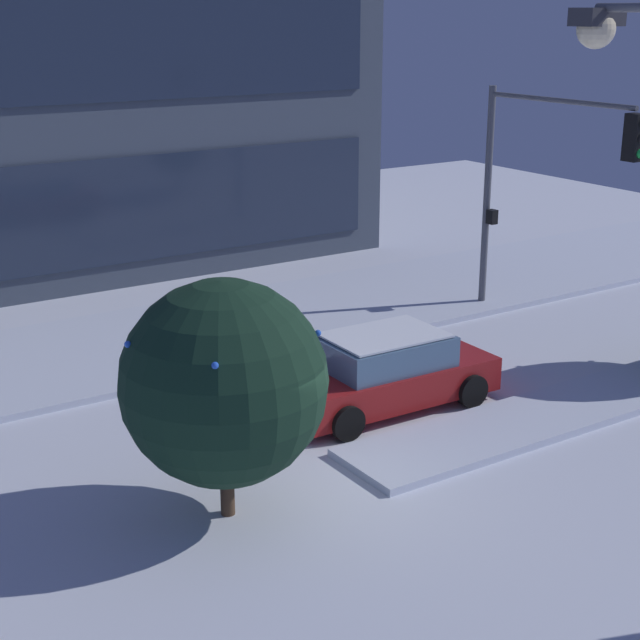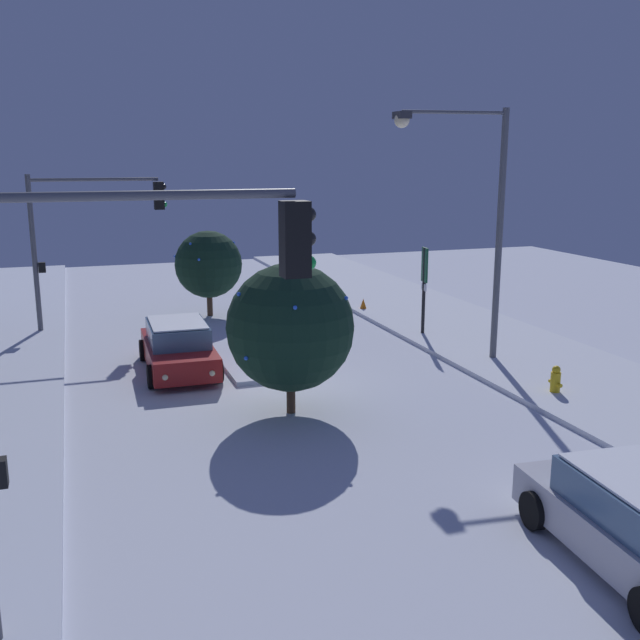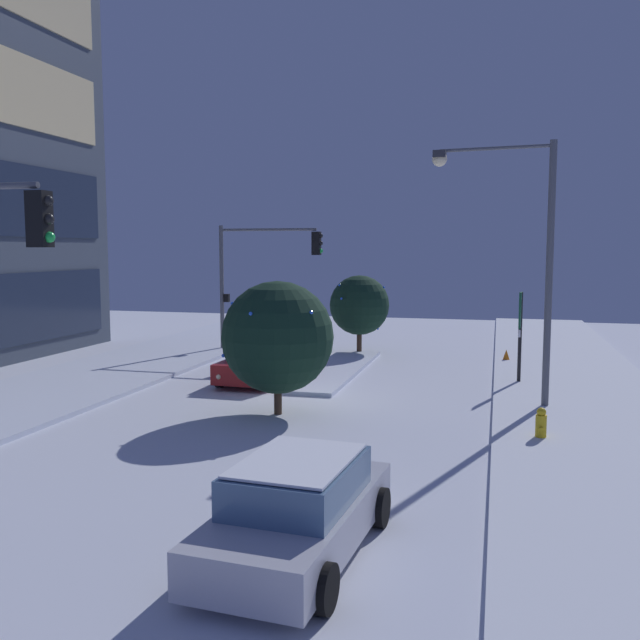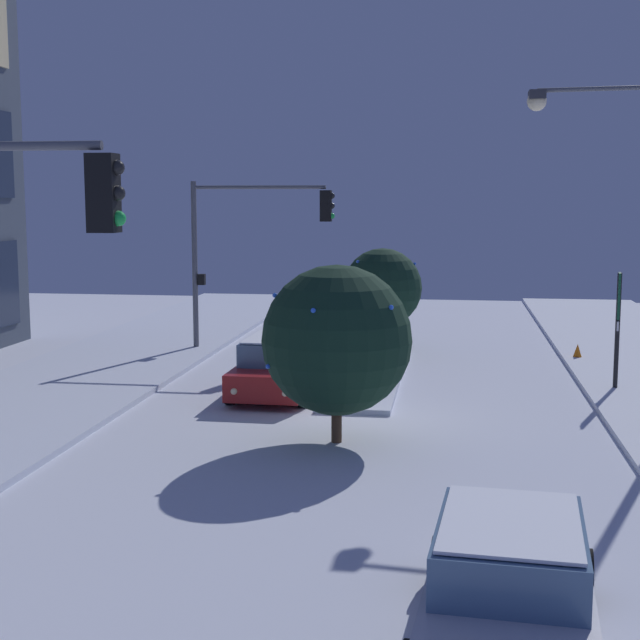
# 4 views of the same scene
# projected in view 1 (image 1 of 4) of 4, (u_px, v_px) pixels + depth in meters

# --- Properties ---
(ground) EXTENTS (52.00, 52.00, 0.00)m
(ground) POSITION_uv_depth(u_px,v_px,m) (316.00, 495.00, 15.56)
(ground) COLOR silver
(curb_strip_far) EXTENTS (52.00, 5.20, 0.14)m
(curb_strip_far) POSITION_uv_depth(u_px,v_px,m) (121.00, 348.00, 22.06)
(curb_strip_far) COLOR silver
(curb_strip_far) RESTS_ON ground
(median_strip) EXTENTS (9.00, 1.80, 0.14)m
(median_strip) POSITION_uv_depth(u_px,v_px,m) (550.00, 414.00, 18.51)
(median_strip) COLOR silver
(median_strip) RESTS_ON ground
(car_far) EXTENTS (4.54, 2.13, 1.49)m
(car_far) POSITION_uv_depth(u_px,v_px,m) (384.00, 372.00, 18.81)
(car_far) COLOR maroon
(car_far) RESTS_ON ground
(traffic_light_corner_far_right) EXTENTS (0.32, 4.78, 5.63)m
(traffic_light_corner_far_right) POSITION_uv_depth(u_px,v_px,m) (544.00, 166.00, 22.79)
(traffic_light_corner_far_right) COLOR #565960
(traffic_light_corner_far_right) RESTS_ON ground
(decorated_tree_left_of_median) EXTENTS (3.12, 3.12, 3.73)m
(decorated_tree_left_of_median) POSITION_uv_depth(u_px,v_px,m) (224.00, 383.00, 14.32)
(decorated_tree_left_of_median) COLOR #473323
(decorated_tree_left_of_median) RESTS_ON ground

